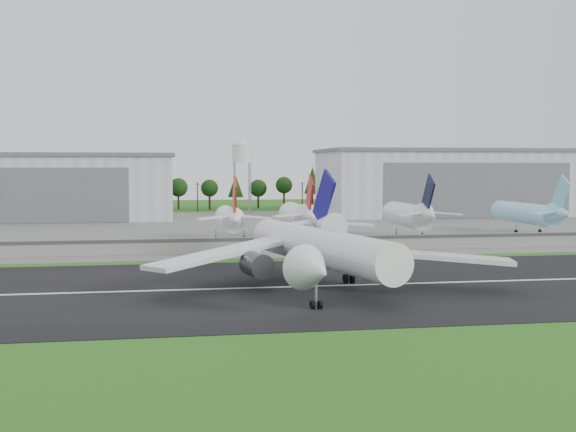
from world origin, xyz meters
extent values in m
plane|color=#225F16|center=(0.00, 0.00, 0.00)|extent=(600.00, 600.00, 0.00)
cube|color=black|center=(0.00, 10.00, 0.05)|extent=(320.00, 60.00, 0.10)
cube|color=white|center=(0.00, 10.00, 0.11)|extent=(220.00, 1.00, 0.02)
cube|color=slate|center=(0.00, 120.00, 0.05)|extent=(320.00, 150.00, 0.10)
cube|color=gray|center=(0.00, 55.00, 1.75)|extent=(240.00, 0.50, 3.50)
cube|color=#38383A|center=(0.00, 54.70, 3.00)|extent=(240.00, 0.12, 0.70)
cube|color=silver|center=(-80.00, 165.00, 11.00)|extent=(95.00, 42.00, 22.00)
cube|color=#595B60|center=(-80.00, 165.00, 22.60)|extent=(97.00, 44.00, 1.20)
cube|color=#595B60|center=(-80.00, 143.85, 9.24)|extent=(66.50, 0.30, 18.04)
cube|color=silver|center=(75.00, 165.00, 12.00)|extent=(100.00, 45.00, 24.00)
cube|color=#595B60|center=(75.00, 165.00, 24.60)|extent=(102.00, 47.00, 1.20)
cube|color=#595B60|center=(75.00, 142.35, 10.08)|extent=(70.00, 0.30, 19.68)
cylinder|color=#99999E|center=(-8.00, 182.00, 10.00)|extent=(0.50, 0.50, 20.00)
cylinder|color=#99999E|center=(-2.00, 188.00, 10.00)|extent=(0.50, 0.50, 20.00)
cylinder|color=silver|center=(-5.00, 185.00, 23.50)|extent=(8.00, 8.00, 7.00)
cone|color=silver|center=(-5.00, 185.00, 28.20)|extent=(8.40, 8.40, 2.40)
cylinder|color=white|center=(-10.84, 10.00, 6.20)|extent=(16.02, 44.13, 5.80)
cone|color=white|center=(-16.74, -14.29, 6.20)|extent=(7.05, 7.20, 5.80)
cone|color=white|center=(-4.59, 35.75, 7.40)|extent=(7.48, 10.05, 5.51)
cube|color=navy|center=(-4.70, 35.27, 12.70)|extent=(2.74, 9.39, 11.13)
cube|color=white|center=(3.27, 4.52, 5.40)|extent=(28.47, 12.26, 2.65)
cylinder|color=#333338|center=(-2.43, 4.36, 3.80)|extent=(4.99, 6.24, 3.80)
cube|color=white|center=(0.16, 34.09, 7.80)|extent=(9.22, 3.87, 0.98)
cube|color=white|center=(-25.89, 11.60, 5.40)|extent=(24.56, 22.70, 2.65)
cylinder|color=#333338|center=(-20.90, 8.84, 3.80)|extent=(4.99, 6.24, 3.80)
cube|color=white|center=(-9.56, 36.45, 7.80)|extent=(9.34, 7.45, 0.98)
cube|color=#99999E|center=(-11.78, 6.11, 1.70)|extent=(16.80, 31.51, 3.20)
cylinder|color=black|center=(-14.50, 13.98, 0.85)|extent=(0.74, 1.55, 1.50)
cylinder|color=white|center=(-19.09, 80.00, 5.68)|extent=(5.36, 24.00, 5.36)
cone|color=white|center=(-19.09, 64.50, 6.68)|extent=(5.09, 7.00, 5.09)
cube|color=#B9260E|center=(-19.09, 65.00, 11.48)|extent=(0.45, 8.59, 10.02)
cylinder|color=#99999E|center=(-22.59, 78.00, 1.50)|extent=(0.32, 0.32, 3.00)
cylinder|color=#99999E|center=(-15.59, 78.00, 1.50)|extent=(0.32, 0.32, 3.00)
cylinder|color=black|center=(-22.59, 78.00, 0.80)|extent=(0.40, 1.40, 1.40)
cylinder|color=white|center=(-1.63, 80.00, 6.07)|extent=(6.14, 24.00, 6.14)
cone|color=white|center=(-1.63, 64.50, 7.07)|extent=(5.83, 7.00, 5.83)
cube|color=#A00C12|center=(-1.63, 65.00, 11.87)|extent=(0.45, 8.59, 10.02)
cylinder|color=#99999E|center=(-5.13, 78.00, 1.50)|extent=(0.32, 0.32, 3.00)
cylinder|color=#99999E|center=(1.87, 78.00, 1.50)|extent=(0.32, 0.32, 3.00)
cylinder|color=black|center=(-5.13, 78.00, 0.80)|extent=(0.40, 1.40, 1.40)
cylinder|color=white|center=(27.23, 80.00, 6.04)|extent=(6.08, 24.00, 6.08)
cone|color=white|center=(27.23, 64.50, 7.04)|extent=(5.78, 7.00, 5.78)
cube|color=black|center=(27.23, 65.00, 11.84)|extent=(0.45, 8.59, 10.02)
cylinder|color=#99999E|center=(23.73, 78.00, 1.50)|extent=(0.32, 0.32, 3.00)
cylinder|color=#99999E|center=(30.73, 78.00, 1.50)|extent=(0.32, 0.32, 3.00)
cylinder|color=black|center=(23.73, 78.00, 0.80)|extent=(0.40, 1.40, 1.40)
cylinder|color=#8ED4F5|center=(62.69, 85.00, 5.83)|extent=(5.66, 30.00, 5.66)
cone|color=#8ED4F5|center=(62.69, 66.50, 6.83)|extent=(5.38, 7.00, 5.38)
cube|color=#70BEE6|center=(62.69, 67.00, 11.63)|extent=(0.45, 8.59, 10.02)
cylinder|color=#99999E|center=(59.19, 83.00, 1.50)|extent=(0.32, 0.32, 3.00)
cylinder|color=#99999E|center=(66.19, 83.00, 1.50)|extent=(0.32, 0.32, 3.00)
cylinder|color=black|center=(59.19, 83.00, 0.80)|extent=(0.40, 1.40, 1.40)
camera|label=1|loc=(-34.16, -99.13, 18.86)|focal=45.00mm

